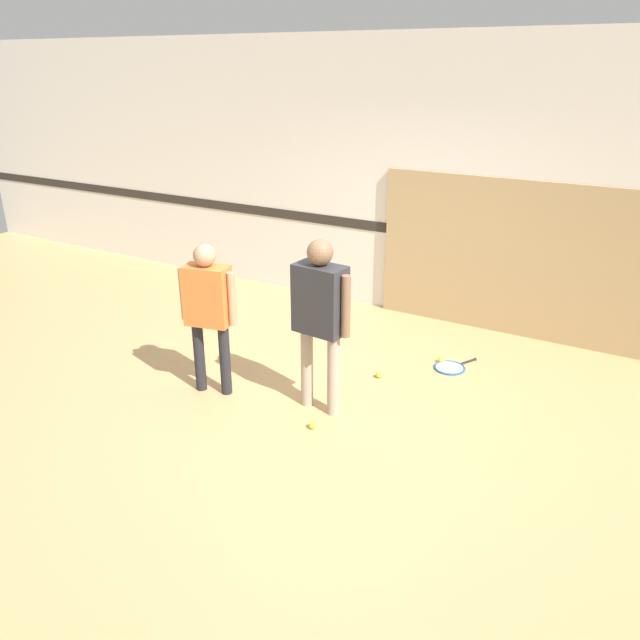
# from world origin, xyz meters

# --- Properties ---
(ground_plane) EXTENTS (16.00, 16.00, 0.00)m
(ground_plane) POSITION_xyz_m (0.00, 0.00, 0.00)
(ground_plane) COLOR tan
(wall_back) EXTENTS (16.00, 0.07, 3.20)m
(wall_back) POSITION_xyz_m (0.00, 2.54, 1.60)
(wall_back) COLOR silver
(wall_back) RESTS_ON ground_plane
(wall_panel) EXTENTS (3.13, 0.05, 1.74)m
(wall_panel) POSITION_xyz_m (1.14, 2.48, 0.87)
(wall_panel) COLOR tan
(wall_panel) RESTS_ON ground_plane
(person_instructor) EXTENTS (0.59, 0.28, 1.56)m
(person_instructor) POSITION_xyz_m (0.11, -0.06, 0.96)
(person_instructor) COLOR tan
(person_instructor) RESTS_ON ground_plane
(person_student_left) EXTENTS (0.53, 0.31, 1.43)m
(person_student_left) POSITION_xyz_m (-0.91, -0.29, 0.88)
(person_student_left) COLOR #232328
(person_student_left) RESTS_ON ground_plane
(racket_spare_on_floor) EXTENTS (0.43, 0.55, 0.03)m
(racket_spare_on_floor) POSITION_xyz_m (0.86, 1.29, 0.01)
(racket_spare_on_floor) COLOR blue
(racket_spare_on_floor) RESTS_ON ground_plane
(tennis_ball_near_instructor) EXTENTS (0.07, 0.07, 0.07)m
(tennis_ball_near_instructor) POSITION_xyz_m (0.23, -0.39, 0.03)
(tennis_ball_near_instructor) COLOR #CCE038
(tennis_ball_near_instructor) RESTS_ON ground_plane
(tennis_ball_by_spare_racket) EXTENTS (0.07, 0.07, 0.07)m
(tennis_ball_by_spare_racket) POSITION_xyz_m (0.74, 1.36, 0.03)
(tennis_ball_by_spare_racket) COLOR #CCE038
(tennis_ball_by_spare_racket) RESTS_ON ground_plane
(tennis_ball_stray_left) EXTENTS (0.07, 0.07, 0.07)m
(tennis_ball_stray_left) POSITION_xyz_m (0.32, 0.73, 0.03)
(tennis_ball_stray_left) COLOR #CCE038
(tennis_ball_stray_left) RESTS_ON ground_plane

